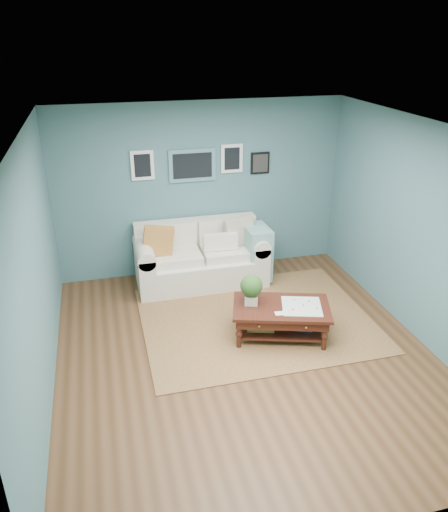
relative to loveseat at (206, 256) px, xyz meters
name	(u,v)px	position (x,y,z in m)	size (l,w,h in m)	color
room_shell	(246,251)	(0.04, -1.97, 0.94)	(5.00, 5.02, 2.70)	brown
area_rug	(256,319)	(0.41, -1.31, -0.42)	(3.07, 2.46, 0.01)	brown
loveseat	(206,256)	(0.00, 0.00, 0.00)	(2.03, 0.92, 1.04)	#F0E5CD
coffee_table	(276,311)	(0.53, -1.75, -0.05)	(1.37, 1.04, 0.85)	#35140D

